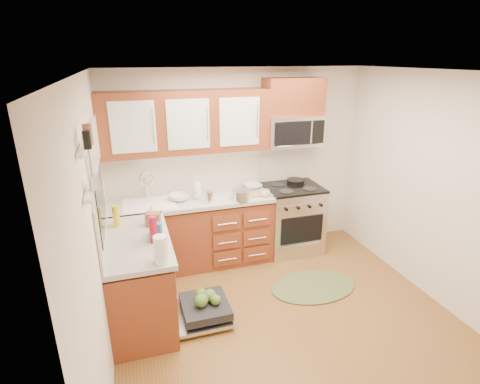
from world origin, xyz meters
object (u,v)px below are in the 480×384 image
object	(u,v)px
range	(292,219)
cutting_board	(262,194)
bowl_a	(253,186)
bowl_b	(179,197)
paper_towel_roll	(161,250)
cup	(265,193)
microwave	(292,130)
rug	(313,287)
skillet	(296,181)
dishwasher	(202,310)
stock_pot	(241,195)
upper_cabinets	(186,122)
sink	(150,214)

from	to	relation	value
range	cutting_board	distance (m)	0.69
bowl_a	bowl_b	bearing A→B (deg)	-171.64
range	paper_towel_roll	world-z (taller)	paper_towel_roll
bowl_a	cup	bearing A→B (deg)	-81.87
microwave	rug	distance (m)	2.02
skillet	cutting_board	size ratio (longest dim) A/B	0.84
range	microwave	xyz separation A→B (m)	(0.00, 0.12, 1.23)
paper_towel_roll	cup	bearing A→B (deg)	41.21
range	rug	size ratio (longest dim) A/B	0.91
dishwasher	bowl_a	distance (m)	1.85
range	dishwasher	size ratio (longest dim) A/B	1.36
bowl_a	bowl_b	distance (m)	1.03
microwave	stock_pot	xyz separation A→B (m)	(-0.82, -0.33, -0.71)
dishwasher	range	bearing A→B (deg)	36.27
upper_cabinets	skillet	bearing A→B (deg)	0.21
dishwasher	bowl_a	xyz separation A→B (m)	(1.01, 1.30, 0.85)
cutting_board	paper_towel_roll	xyz separation A→B (m)	(-1.43, -1.35, 0.12)
range	bowl_a	xyz separation A→B (m)	(-0.53, 0.17, 0.48)
microwave	sink	bearing A→B (deg)	-176.15
cutting_board	bowl_b	xyz separation A→B (m)	(-1.05, 0.12, 0.03)
cutting_board	bowl_a	xyz separation A→B (m)	(-0.03, 0.27, 0.02)
skillet	rug	bearing A→B (deg)	-102.11
range	stock_pot	bearing A→B (deg)	-165.58
upper_cabinets	sink	bearing A→B (deg)	-163.55
cutting_board	bowl_b	size ratio (longest dim) A/B	1.16
range	sink	size ratio (longest dim) A/B	1.53
skillet	bowl_b	size ratio (longest dim) A/B	0.98
cutting_board	bowl_b	distance (m)	1.06
bowl_b	cutting_board	bearing A→B (deg)	-6.36
sink	cup	bearing A→B (deg)	-6.69
upper_cabinets	dishwasher	bearing A→B (deg)	-96.04
dishwasher	stock_pot	world-z (taller)	stock_pot
cup	cutting_board	bearing A→B (deg)	103.67
range	paper_towel_roll	size ratio (longest dim) A/B	3.68
dishwasher	paper_towel_roll	world-z (taller)	paper_towel_roll
dishwasher	cup	distance (m)	1.67
cutting_board	dishwasher	bearing A→B (deg)	-135.22
sink	upper_cabinets	bearing A→B (deg)	16.45
microwave	cutting_board	world-z (taller)	microwave
range	upper_cabinets	bearing A→B (deg)	174.11
range	rug	world-z (taller)	range
stock_pot	cup	bearing A→B (deg)	5.10
upper_cabinets	rug	size ratio (longest dim) A/B	1.95
microwave	cutting_board	distance (m)	0.94
bowl_a	cutting_board	bearing A→B (deg)	-83.61
microwave	bowl_a	world-z (taller)	microwave
dishwasher	rug	world-z (taller)	dishwasher
skillet	stock_pot	xyz separation A→B (m)	(-0.92, -0.36, 0.02)
skillet	dishwasher	bearing A→B (deg)	-142.05
dishwasher	cup	world-z (taller)	cup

